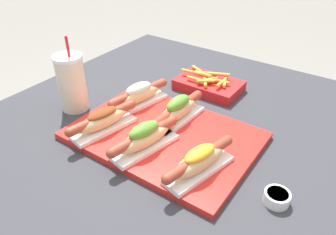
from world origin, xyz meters
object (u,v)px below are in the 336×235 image
Objects in this scene: hot_dog_4 at (178,110)px; hot_dog_0 at (103,120)px; fries_basket at (209,84)px; hot_dog_2 at (199,161)px; sauce_bowl at (277,197)px; hot_dog_1 at (144,138)px; serving_tray at (164,136)px; hot_dog_3 at (139,95)px; drink_cup at (72,83)px.

hot_dog_0 is at bearing -132.50° from hot_dog_4.
hot_dog_2 is at bearing -64.18° from fries_basket.
hot_dog_0 is 0.48m from sauce_bowl.
hot_dog_1 is 3.91× the size of sauce_bowl.
hot_dog_3 is (-0.15, 0.08, 0.04)m from serving_tray.
hot_dog_0 is 1.00× the size of hot_dog_3.
serving_tray is at bearing 153.15° from hot_dog_2.
hot_dog_2 is (0.16, 0.00, -0.00)m from hot_dog_1.
hot_dog_3 is at bearing 177.09° from hot_dog_4.
serving_tray is 0.33m from drink_cup.
hot_dog_4 is 3.98× the size of sauce_bowl.
hot_dog_0 is at bearing -105.28° from fries_basket.
fries_basket is at bearing 135.31° from sauce_bowl.
serving_tray is 2.23× the size of hot_dog_2.
sauce_bowl is (0.34, -0.12, -0.04)m from hot_dog_4.
sauce_bowl is (0.18, 0.03, -0.04)m from hot_dog_2.
hot_dog_3 reaches higher than fries_basket.
hot_dog_1 reaches higher than hot_dog_3.
fries_basket is (0.12, 0.24, -0.03)m from hot_dog_3.
hot_dog_1 is 1.00× the size of hot_dog_3.
sauce_bowl is (0.49, -0.13, -0.04)m from hot_dog_3.
drink_cup is at bearing -162.24° from hot_dog_4.
sauce_bowl is 0.24× the size of drink_cup.
hot_dog_0 is 1.00× the size of hot_dog_2.
hot_dog_1 is at bearing -90.45° from serving_tray.
hot_dog_2 is at bearing -26.85° from serving_tray.
hot_dog_0 is 0.42m from fries_basket.
serving_tray is 2.18× the size of hot_dog_4.
hot_dog_3 reaches higher than serving_tray.
hot_dog_2 is at bearing -27.44° from hot_dog_3.
serving_tray is 0.18m from hot_dog_2.
hot_dog_1 is 0.40m from fries_basket.
drink_cup reaches higher than sauce_bowl.
drink_cup reaches higher than hot_dog_2.
hot_dog_2 is 0.44m from fries_basket.
hot_dog_0 is at bearing -179.29° from hot_dog_2.
hot_dog_1 reaches higher than hot_dog_0.
serving_tray is at bearing -83.55° from fries_basket.
hot_dog_3 is 0.50m from sauce_bowl.
hot_dog_1 is 0.22m from hot_dog_3.
hot_dog_3 is (-0.01, 0.16, 0.00)m from hot_dog_0.
drink_cup reaches higher than hot_dog_1.
hot_dog_3 reaches higher than hot_dog_0.
hot_dog_0 is 0.94× the size of drink_cup.
serving_tray is at bearing -28.04° from hot_dog_3.
hot_dog_2 is at bearing -43.80° from hot_dog_4.
serving_tray is 0.32m from fries_basket.
hot_dog_4 is 0.95× the size of drink_cup.
drink_cup is (-0.65, 0.02, 0.07)m from sauce_bowl.
fries_basket is (-0.04, 0.40, -0.03)m from hot_dog_1.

